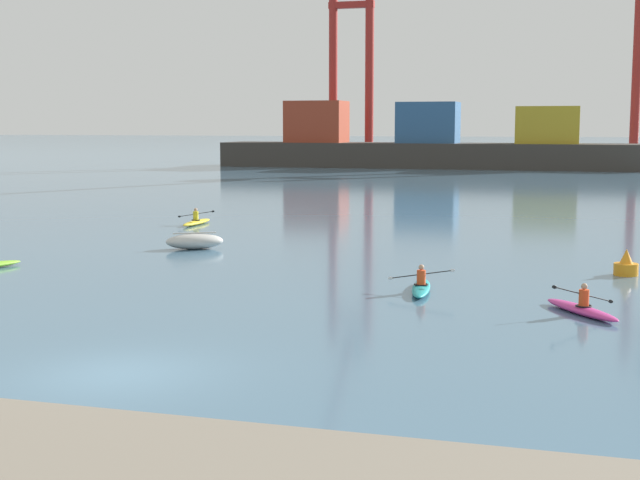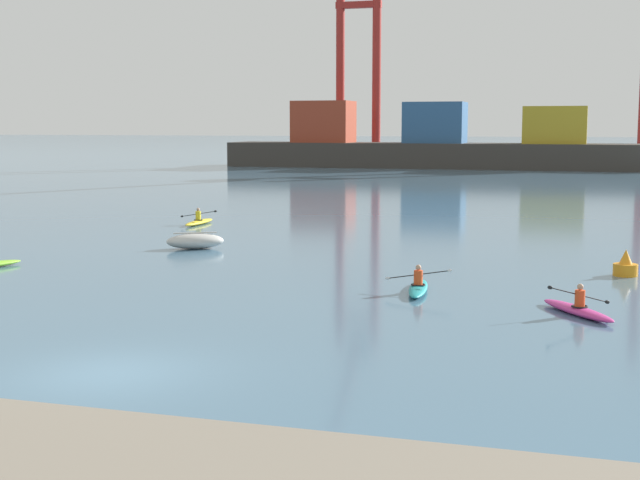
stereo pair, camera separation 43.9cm
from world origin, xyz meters
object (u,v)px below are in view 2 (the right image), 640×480
at_px(capsized_dinghy, 195,241).
at_px(kayak_magenta, 578,309).
at_px(container_barge, 433,145).
at_px(gantry_crane_west, 357,34).
at_px(channel_buoy, 625,266).
at_px(kayak_teal, 418,287).
at_px(kayak_yellow, 199,221).

relative_size(capsized_dinghy, kayak_magenta, 0.90).
height_order(container_barge, kayak_magenta, container_barge).
xyz_separation_m(gantry_crane_west, channel_buoy, (32.97, -87.89, -17.62)).
distance_m(container_barge, gantry_crane_west, 20.15).
bearing_deg(channel_buoy, kayak_magenta, -101.66).
relative_size(container_barge, channel_buoy, 54.71).
relative_size(channel_buoy, kayak_magenta, 0.32).
distance_m(kayak_magenta, kayak_teal, 5.68).
bearing_deg(container_barge, kayak_yellow, -91.12).
distance_m(capsized_dinghy, channel_buoy, 18.65).
xyz_separation_m(kayak_magenta, kayak_teal, (-5.22, 2.25, 0.00)).
bearing_deg(channel_buoy, gantry_crane_west, 110.56).
bearing_deg(kayak_teal, channel_buoy, 38.90).
height_order(gantry_crane_west, channel_buoy, gantry_crane_west).
bearing_deg(container_barge, capsized_dinghy, -88.11).
height_order(capsized_dinghy, channel_buoy, channel_buoy).
xyz_separation_m(capsized_dinghy, kayak_yellow, (-4.00, 9.27, -0.18)).
height_order(channel_buoy, kayak_magenta, channel_buoy).
distance_m(gantry_crane_west, kayak_teal, 98.61).
bearing_deg(kayak_teal, gantry_crane_west, 105.64).
distance_m(container_barge, capsized_dinghy, 79.49).
xyz_separation_m(gantry_crane_west, kayak_teal, (26.15, -93.40, -17.81)).
bearing_deg(container_barge, channel_buoy, -75.46).
relative_size(capsized_dinghy, kayak_yellow, 0.82).
distance_m(gantry_crane_west, capsized_dinghy, 88.73).
bearing_deg(gantry_crane_west, kayak_yellow, -82.23).
bearing_deg(container_barge, kayak_magenta, -77.65).
relative_size(channel_buoy, kayak_teal, 0.29).
xyz_separation_m(gantry_crane_west, kayak_yellow, (10.44, -76.47, -17.81)).
relative_size(container_barge, kayak_magenta, 17.62).
bearing_deg(capsized_dinghy, kayak_magenta, -30.30).
bearing_deg(kayak_yellow, kayak_magenta, -42.48).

